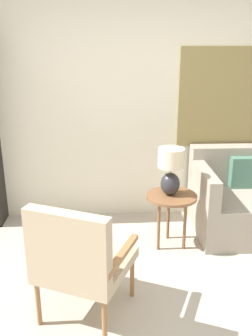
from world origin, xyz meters
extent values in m
cube|color=silver|center=(0.00, 2.03, 1.35)|extent=(6.40, 0.06, 2.70)
cube|color=olive|center=(0.97, 1.99, 1.36)|extent=(0.90, 0.02, 1.07)
cylinder|color=olive|center=(-0.08, 0.47, 0.18)|extent=(0.04, 0.04, 0.36)
cylinder|color=olive|center=(-0.55, 0.67, 0.18)|extent=(0.04, 0.04, 0.36)
cylinder|color=olive|center=(-0.29, -0.03, 0.18)|extent=(0.04, 0.04, 0.36)
cylinder|color=olive|center=(-0.76, 0.18, 0.18)|extent=(0.04, 0.04, 0.36)
cube|color=tan|center=(-0.42, 0.32, 0.40)|extent=(0.79, 0.80, 0.08)
cube|color=tan|center=(-0.53, 0.09, 0.68)|extent=(0.58, 0.33, 0.49)
cube|color=olive|center=(-0.17, 0.21, 0.54)|extent=(0.27, 0.53, 0.04)
cube|color=olive|center=(-0.68, 0.43, 0.54)|extent=(0.27, 0.53, 0.04)
cube|color=#9E9384|center=(0.72, 1.49, 0.58)|extent=(0.12, 0.91, 0.30)
cube|color=#4C7A66|center=(1.24, 1.70, 0.60)|extent=(0.36, 0.12, 0.34)
cylinder|color=brown|center=(0.35, 1.24, 0.53)|extent=(0.49, 0.49, 0.02)
cylinder|color=brown|center=(0.35, 1.38, 0.26)|extent=(0.03, 0.03, 0.52)
cylinder|color=brown|center=(0.22, 1.16, 0.26)|extent=(0.03, 0.03, 0.52)
cylinder|color=brown|center=(0.48, 1.16, 0.26)|extent=(0.03, 0.03, 0.52)
ellipsoid|color=#2D2D33|center=(0.33, 1.25, 0.65)|extent=(0.19, 0.19, 0.22)
cylinder|color=tan|center=(0.33, 1.25, 0.79)|extent=(0.02, 0.02, 0.06)
cylinder|color=beige|center=(0.33, 1.25, 0.91)|extent=(0.25, 0.25, 0.18)
camera|label=1|loc=(-0.25, -2.05, 1.94)|focal=40.00mm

